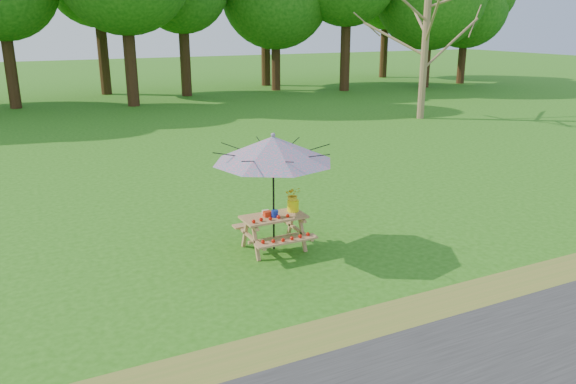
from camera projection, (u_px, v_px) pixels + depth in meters
name	position (u px, v px, depth m)	size (l,w,h in m)	color
ground	(335.00, 249.00, 10.75)	(120.00, 120.00, 0.00)	#256112
drygrass_strip	(431.00, 314.00, 8.35)	(120.00, 1.20, 0.01)	olive
picnic_table	(274.00, 233.00, 10.63)	(1.20, 1.32, 0.67)	#A36F49
patio_umbrella	(273.00, 149.00, 10.16)	(2.52, 2.52, 2.25)	black
produce_bins	(270.00, 213.00, 10.51)	(0.25, 0.36, 0.13)	red
tomatoes_row	(270.00, 218.00, 10.31)	(0.77, 0.13, 0.07)	red
flower_bucket	(293.00, 198.00, 10.73)	(0.38, 0.35, 0.50)	#FFF80D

